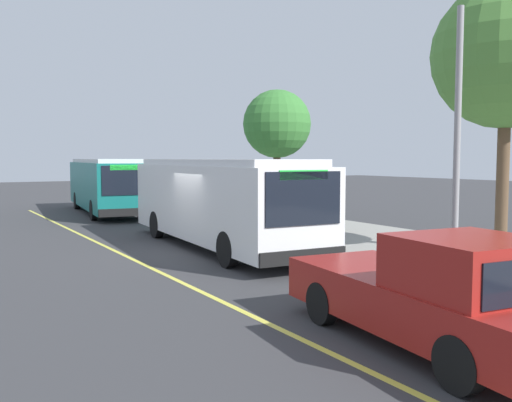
{
  "coord_description": "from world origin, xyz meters",
  "views": [
    {
      "loc": [
        16.11,
        -7.47,
        2.97
      ],
      "look_at": [
        2.36,
        0.79,
        1.75
      ],
      "focal_mm": 39.18,
      "sensor_mm": 36.0,
      "label": 1
    }
  ],
  "objects": [
    {
      "name": "route_sign_post",
      "position": [
        0.21,
        3.85,
        1.96
      ],
      "size": [
        0.44,
        0.08,
        2.8
      ],
      "color": "#333338",
      "rests_on": "sidewalk_curb"
    },
    {
      "name": "utility_pole",
      "position": [
        7.11,
        3.55,
        3.35
      ],
      "size": [
        0.16,
        0.16,
        6.4
      ],
      "primitive_type": "cylinder",
      "color": "gray",
      "rests_on": "sidewalk_curb"
    },
    {
      "name": "sidewalk_curb",
      "position": [
        0.0,
        6.0,
        0.07
      ],
      "size": [
        44.0,
        6.4,
        0.15
      ],
      "primitive_type": "cube",
      "color": "gray",
      "rests_on": "ground_plane"
    },
    {
      "name": "pedestrian_commuter",
      "position": [
        -3.84,
        4.64,
        1.12
      ],
      "size": [
        0.24,
        0.4,
        1.69
      ],
      "color": "#282D47",
      "rests_on": "sidewalk_curb"
    },
    {
      "name": "bus_shelter",
      "position": [
        -2.74,
        6.03,
        1.92
      ],
      "size": [
        2.9,
        1.6,
        2.48
      ],
      "color": "#333338",
      "rests_on": "sidewalk_curb"
    },
    {
      "name": "street_tree_upstreet",
      "position": [
        5.7,
        7.32,
        5.98
      ],
      "size": [
        4.31,
        4.31,
        8.01
      ],
      "color": "brown",
      "rests_on": "sidewalk_curb"
    },
    {
      "name": "lane_stripe_center",
      "position": [
        0.0,
        -2.2,
        0.0
      ],
      "size": [
        36.0,
        0.14,
        0.01
      ],
      "primitive_type": "cube",
      "color": "#E0D64C",
      "rests_on": "ground_plane"
    },
    {
      "name": "transit_bus_main",
      "position": [
        -0.39,
        1.01,
        1.62
      ],
      "size": [
        10.81,
        3.26,
        2.95
      ],
      "color": "white",
      "rests_on": "ground_plane"
    },
    {
      "name": "ground_plane",
      "position": [
        0.0,
        0.0,
        0.0
      ],
      "size": [
        120.0,
        120.0,
        0.0
      ],
      "primitive_type": "plane",
      "color": "#38383A"
    },
    {
      "name": "transit_bus_second",
      "position": [
        -13.99,
        1.13,
        1.62
      ],
      "size": [
        11.15,
        3.79,
        2.95
      ],
      "color": "#146B66",
      "rests_on": "ground_plane"
    },
    {
      "name": "waiting_bench",
      "position": [
        -2.49,
        5.99,
        0.63
      ],
      "size": [
        1.6,
        0.48,
        0.95
      ],
      "color": "brown",
      "rests_on": "sidewalk_curb"
    },
    {
      "name": "pickup_truck",
      "position": [
        10.22,
        -0.68,
        0.86
      ],
      "size": [
        5.58,
        2.57,
        1.85
      ],
      "color": "maroon",
      "rests_on": "ground_plane"
    },
    {
      "name": "street_tree_near_shelter",
      "position": [
        -6.89,
        7.55,
        4.63
      ],
      "size": [
        3.33,
        3.33,
        6.18
      ],
      "color": "brown",
      "rests_on": "sidewalk_curb"
    }
  ]
}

